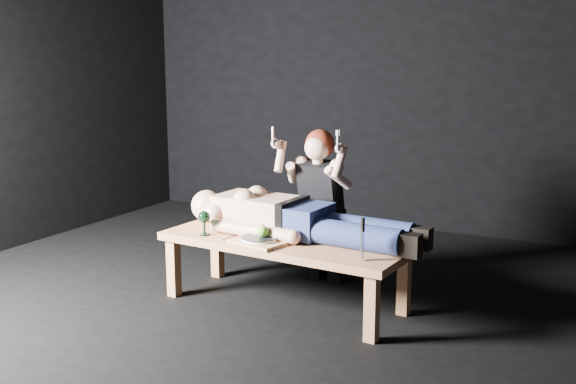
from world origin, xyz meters
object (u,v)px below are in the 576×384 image
Objects in this scene: table at (285,272)px; goblet at (204,223)px; serving_tray at (259,241)px; carving_knife at (362,239)px; kneeling_woman at (325,204)px; lying_man at (301,215)px.

table is 0.62m from goblet.
goblet reaches higher than serving_tray.
carving_knife is at bearing -3.14° from goblet.
kneeling_woman is 0.76m from serving_tray.
kneeling_woman is (-0.03, 0.47, -0.02)m from lying_man.
kneeling_woman reaches higher than carving_knife.
lying_man is (0.06, 0.11, 0.37)m from table.
lying_man is 0.65m from carving_knife.
carving_knife is (0.62, -0.22, 0.35)m from table.
goblet is 0.65× the size of carving_knife.
table is 0.92× the size of lying_man.
kneeling_woman is 0.99m from carving_knife.
kneeling_woman is at bearing 91.38° from table.
kneeling_woman is at bearing 53.67° from goblet.
serving_tray is at bearing -94.49° from kneeling_woman.
table is 9.98× the size of goblet.
table is 0.30m from serving_tray.
goblet is at bearing -150.68° from lying_man.
goblet reaches higher than table.
lying_man is 0.64m from goblet.
lying_man is at bearing 25.06° from goblet.
table is at bearing 61.03° from serving_tray.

